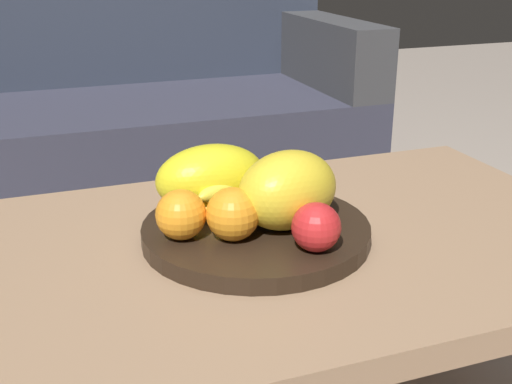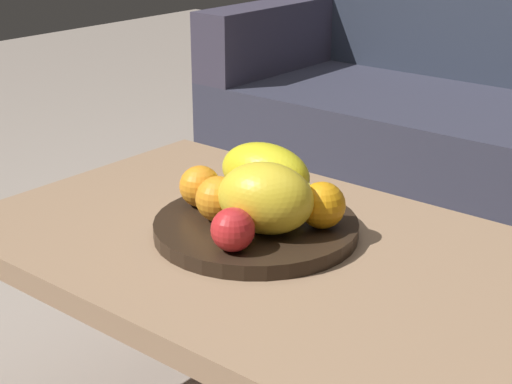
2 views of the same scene
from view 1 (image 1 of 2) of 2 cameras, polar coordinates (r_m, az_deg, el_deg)
coffee_table at (r=1.00m, az=2.67°, el=-6.60°), size 1.01×0.62×0.44m
couch at (r=2.15m, az=-14.10°, el=5.57°), size 1.70×0.70×0.90m
fruit_bowl at (r=0.97m, az=0.00°, el=-3.46°), size 0.34×0.34×0.03m
melon_large_front at (r=0.93m, az=2.79°, el=0.19°), size 0.18×0.15×0.11m
melon_smaller_beside at (r=1.00m, az=-3.97°, el=1.28°), size 0.18×0.11×0.10m
orange_front at (r=1.02m, az=4.27°, el=0.93°), size 0.08×0.08×0.08m
orange_left at (r=0.90m, az=-2.04°, el=-1.94°), size 0.08×0.08×0.08m
orange_right at (r=0.91m, az=-6.54°, el=-2.03°), size 0.07×0.07×0.07m
apple_left at (r=0.87m, az=5.49°, el=-3.04°), size 0.07×0.07×0.07m
banana_bunch at (r=0.98m, az=-2.22°, el=-0.50°), size 0.17×0.17×0.06m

